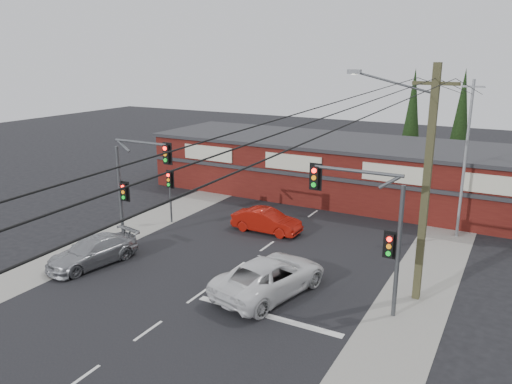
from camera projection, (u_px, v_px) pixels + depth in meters
The scene contains 18 objects.
ground at pixel (215, 283), 23.19m from camera, with size 120.00×120.00×0.00m, color black.
road_strip at pixel (265, 248), 27.42m from camera, with size 14.00×70.00×0.01m, color black.
verge_left at pixel (145, 223), 31.34m from camera, with size 3.00×70.00×0.02m, color gray.
verge_right at pixel (424, 280), 23.50m from camera, with size 3.00×70.00×0.02m, color gray.
stop_line at pixel (267, 316), 20.30m from camera, with size 6.50×0.35×0.01m, color silver.
white_suv at pixel (270, 276), 22.10m from camera, with size 2.67×5.80×1.61m, color white.
silver_suv at pixel (93, 252), 25.12m from camera, with size 1.94×4.76×1.38m, color #9C9EA2.
red_sedan at pixel (267, 221), 29.73m from camera, with size 1.46×4.20×1.38m, color #991209.
lane_dashes at pixel (218, 281), 23.42m from camera, with size 0.12×38.15×0.01m.
shop_building at pixel (327, 166), 37.45m from camera, with size 27.30×8.40×4.22m.
conifer_near at pixel (412, 115), 40.41m from camera, with size 1.80×1.80×9.25m.
conifer_far at pixel (461, 115), 40.48m from camera, with size 1.80×1.80×9.25m.
traffic_mast_left at pixel (134, 177), 26.80m from camera, with size 3.77×0.27×5.97m.
traffic_mast_right at pixel (372, 220), 19.82m from camera, with size 3.96×0.27×5.97m.
pedestal_signal at pixel (170, 186), 30.95m from camera, with size 0.55×0.27×3.38m.
utility_pole at pixel (423, 178), 20.41m from camera, with size 4.38×0.59×10.00m.
steel_pole at pixel (465, 157), 27.93m from camera, with size 1.20×0.16×9.00m.
power_lines at pixel (403, 98), 14.77m from camera, with size 2.01×29.00×1.22m.
Camera 1 is at (11.83, -17.70, 10.31)m, focal length 35.00 mm.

